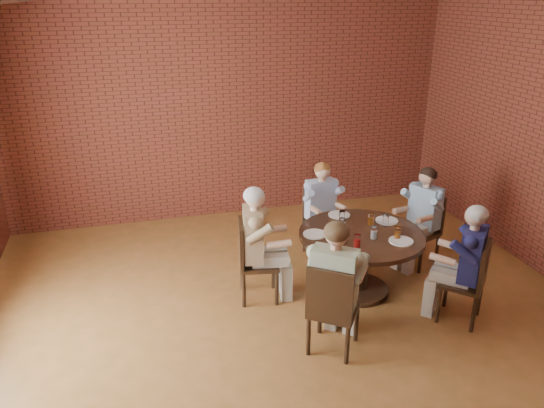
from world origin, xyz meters
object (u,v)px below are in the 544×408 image
object	(u,v)px
chair_c	(251,258)
diner_a	(421,218)
dining_table	(360,251)
chair_a	(424,227)
smartphone	(403,237)
diner_c	(259,245)
chair_e	(471,279)
diner_b	(322,211)
chair_d	(332,307)
diner_e	(465,264)
diner_d	(335,287)
chair_b	(319,218)

from	to	relation	value
chair_c	diner_a	bearing A→B (deg)	-74.62
dining_table	chair_c	distance (m)	1.23
chair_a	smartphone	distance (m)	1.01
chair_c	diner_c	distance (m)	0.18
dining_table	chair_c	world-z (taller)	chair_c
chair_c	chair_e	xyz separation A→B (m)	(2.06, -1.05, -0.01)
diner_b	chair_c	xyz separation A→B (m)	(-1.12, -0.78, -0.12)
chair_d	chair_c	bearing A→B (deg)	-30.19
smartphone	diner_e	bearing A→B (deg)	-73.74
dining_table	diner_a	distance (m)	1.09
chair_c	diner_d	xyz separation A→B (m)	(0.54, -1.10, 0.17)
diner_c	chair_e	bearing A→B (deg)	-107.84
chair_e	chair_d	bearing A→B (deg)	-41.06
smartphone	chair_a	bearing A→B (deg)	24.52
diner_b	chair_d	world-z (taller)	diner_b
dining_table	chair_a	xyz separation A→B (m)	(1.07, 0.46, -0.03)
diner_a	smartphone	distance (m)	0.92
smartphone	diner_d	bearing A→B (deg)	-169.06
dining_table	diner_d	distance (m)	1.12
diner_e	smartphone	distance (m)	0.69
smartphone	dining_table	bearing A→B (deg)	127.25
diner_a	chair_a	bearing A→B (deg)	90.00
dining_table	chair_a	bearing A→B (deg)	23.04
dining_table	chair_c	bearing A→B (deg)	170.20
chair_d	diner_d	world-z (taller)	diner_d
diner_d	chair_c	bearing A→B (deg)	-26.62
chair_b	chair_e	bearing A→B (deg)	-68.78
diner_c	chair_d	distance (m)	1.23
diner_e	smartphone	world-z (taller)	diner_e
diner_a	chair_b	distance (m)	1.28
chair_e	dining_table	bearing A→B (deg)	-90.00
diner_c	diner_e	world-z (taller)	diner_c
dining_table	diner_b	size ratio (longest dim) A/B	1.11
chair_a	diner_c	distance (m)	2.22
chair_a	chair_d	distance (m)	2.29
chair_a	diner_a	world-z (taller)	diner_a
chair_b	diner_d	size ratio (longest dim) A/B	0.66
diner_a	diner_c	bearing A→B (deg)	-106.87
chair_d	smartphone	size ratio (longest dim) A/B	7.34
diner_e	chair_e	bearing A→B (deg)	90.00
dining_table	diner_c	distance (m)	1.15
chair_b	diner_a	bearing A→B (deg)	-35.34
diner_a	chair_c	size ratio (longest dim) A/B	1.37
chair_a	diner_e	bearing A→B (deg)	-35.70
diner_a	chair_b	xyz separation A→B (m)	(-1.10, 0.64, -0.15)
chair_b	diner_c	bearing A→B (deg)	-145.22
diner_a	chair_d	size ratio (longest dim) A/B	1.34
chair_d	chair_e	bearing A→B (deg)	-138.72
diner_b	diner_d	xyz separation A→B (m)	(-0.58, -1.88, 0.05)
chair_c	chair_a	bearing A→B (deg)	-74.05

